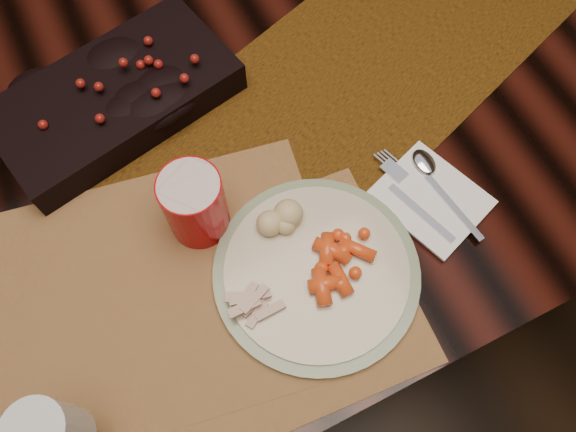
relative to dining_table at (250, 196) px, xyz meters
name	(u,v)px	position (x,y,z in m)	size (l,w,h in m)	color
floor	(258,256)	(0.00, 0.00, -0.38)	(5.00, 5.00, 0.00)	black
dining_table	(250,196)	(0.00, 0.00, 0.00)	(1.80, 1.00, 0.75)	black
table_runner	(295,132)	(0.05, -0.11, 0.38)	(1.64, 0.34, 0.00)	black
centerpiece	(113,95)	(-0.17, 0.04, 0.41)	(0.35, 0.18, 0.07)	black
placemat_main	(254,314)	(-0.12, -0.33, 0.38)	(0.41, 0.30, 0.00)	brown
placemat_second	(153,293)	(-0.23, -0.25, 0.38)	(0.48, 0.35, 0.00)	#936E52
dinner_plate	(316,272)	(-0.02, -0.32, 0.39)	(0.27, 0.27, 0.02)	beige
baby_carrots	(345,261)	(0.01, -0.33, 0.40)	(0.11, 0.09, 0.02)	#E84716
mashed_potatoes	(283,226)	(-0.04, -0.25, 0.41)	(0.07, 0.06, 0.04)	tan
turkey_shreds	(254,305)	(-0.12, -0.33, 0.40)	(0.07, 0.06, 0.02)	tan
napkin	(431,199)	(0.17, -0.30, 0.38)	(0.12, 0.14, 0.00)	white
fork	(414,202)	(0.15, -0.29, 0.39)	(0.02, 0.15, 0.00)	silver
spoon	(444,193)	(0.19, -0.30, 0.39)	(0.03, 0.15, 0.00)	silver
red_cup	(195,205)	(-0.13, -0.19, 0.44)	(0.08, 0.08, 0.11)	#B30209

